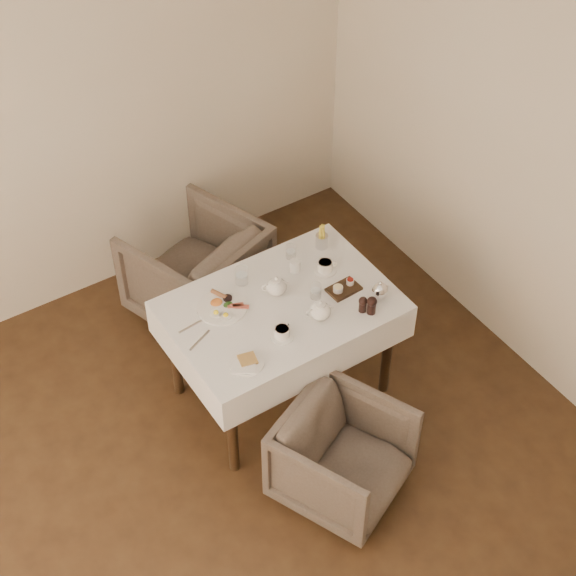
# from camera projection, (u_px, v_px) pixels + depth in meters

# --- Properties ---
(table) EXTENTS (1.28, 0.88, 0.75)m
(table) POSITION_uv_depth(u_px,v_px,m) (281.00, 319.00, 5.08)
(table) COLOR black
(table) RESTS_ON ground
(armchair_near) EXTENTS (0.84, 0.85, 0.59)m
(armchair_near) POSITION_uv_depth(u_px,v_px,m) (343.00, 457.00, 4.80)
(armchair_near) COLOR #4B3F37
(armchair_near) RESTS_ON ground
(armchair_far) EXTENTS (0.96, 0.97, 0.70)m
(armchair_far) POSITION_uv_depth(u_px,v_px,m) (196.00, 270.00, 5.80)
(armchair_far) COLOR #4B3F37
(armchair_far) RESTS_ON ground
(breakfast_plate) EXTENTS (0.29, 0.29, 0.04)m
(breakfast_plate) POSITION_uv_depth(u_px,v_px,m) (222.00, 306.00, 4.98)
(breakfast_plate) COLOR white
(breakfast_plate) RESTS_ON table
(side_plate) EXTENTS (0.20, 0.19, 0.02)m
(side_plate) POSITION_uv_depth(u_px,v_px,m) (246.00, 364.00, 4.67)
(side_plate) COLOR white
(side_plate) RESTS_ON table
(teapot_centre) EXTENTS (0.20, 0.17, 0.13)m
(teapot_centre) POSITION_uv_depth(u_px,v_px,m) (276.00, 285.00, 5.02)
(teapot_centre) COLOR white
(teapot_centre) RESTS_ON table
(teapot_front) EXTENTS (0.19, 0.16, 0.13)m
(teapot_front) POSITION_uv_depth(u_px,v_px,m) (320.00, 310.00, 4.88)
(teapot_front) COLOR white
(teapot_front) RESTS_ON table
(creamer) EXTENTS (0.07, 0.07, 0.07)m
(creamer) POSITION_uv_depth(u_px,v_px,m) (295.00, 266.00, 5.17)
(creamer) COLOR white
(creamer) RESTS_ON table
(teacup_near) EXTENTS (0.13, 0.13, 0.06)m
(teacup_near) POSITION_uv_depth(u_px,v_px,m) (282.00, 333.00, 4.80)
(teacup_near) COLOR white
(teacup_near) RESTS_ON table
(teacup_far) EXTENTS (0.14, 0.14, 0.07)m
(teacup_far) POSITION_uv_depth(u_px,v_px,m) (325.00, 267.00, 5.18)
(teacup_far) COLOR white
(teacup_far) RESTS_ON table
(glass_left) EXTENTS (0.08, 0.08, 0.10)m
(glass_left) POSITION_uv_depth(u_px,v_px,m) (242.00, 275.00, 5.10)
(glass_left) COLOR silver
(glass_left) RESTS_ON table
(glass_mid) EXTENTS (0.07, 0.07, 0.09)m
(glass_mid) POSITION_uv_depth(u_px,v_px,m) (316.00, 291.00, 5.01)
(glass_mid) COLOR silver
(glass_mid) RESTS_ON table
(glass_right) EXTENTS (0.07, 0.07, 0.09)m
(glass_right) POSITION_uv_depth(u_px,v_px,m) (291.00, 251.00, 5.26)
(glass_right) COLOR silver
(glass_right) RESTS_ON table
(condiment_board) EXTENTS (0.19, 0.13, 0.05)m
(condiment_board) POSITION_uv_depth(u_px,v_px,m) (343.00, 288.00, 5.07)
(condiment_board) COLOR black
(condiment_board) RESTS_ON table
(pepper_mill_left) EXTENTS (0.07, 0.07, 0.10)m
(pepper_mill_left) POSITION_uv_depth(u_px,v_px,m) (363.00, 304.00, 4.93)
(pepper_mill_left) COLOR black
(pepper_mill_left) RESTS_ON table
(pepper_mill_right) EXTENTS (0.07, 0.07, 0.12)m
(pepper_mill_right) POSITION_uv_depth(u_px,v_px,m) (372.00, 305.00, 4.91)
(pepper_mill_right) COLOR black
(pepper_mill_right) RESTS_ON table
(silver_pot) EXTENTS (0.14, 0.12, 0.12)m
(silver_pot) POSITION_uv_depth(u_px,v_px,m) (380.00, 290.00, 5.00)
(silver_pot) COLOR white
(silver_pot) RESTS_ON table
(fries_cup) EXTENTS (0.08, 0.08, 0.16)m
(fries_cup) POSITION_uv_depth(u_px,v_px,m) (322.00, 238.00, 5.31)
(fries_cup) COLOR silver
(fries_cup) RESTS_ON table
(cutlery_fork) EXTENTS (0.18, 0.03, 0.00)m
(cutlery_fork) POSITION_uv_depth(u_px,v_px,m) (192.00, 326.00, 4.88)
(cutlery_fork) COLOR silver
(cutlery_fork) RESTS_ON table
(cutlery_knife) EXTENTS (0.17, 0.08, 0.00)m
(cutlery_knife) POSITION_uv_depth(u_px,v_px,m) (200.00, 340.00, 4.80)
(cutlery_knife) COLOR silver
(cutlery_knife) RESTS_ON table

